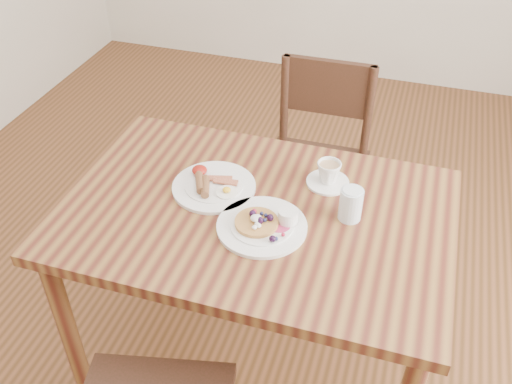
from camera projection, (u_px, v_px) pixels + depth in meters
The scene contains 7 objects.
ground at pixel (256, 356), 2.23m from camera, with size 5.00×5.00×0.00m, color #503117.
dining_table at pixel (256, 233), 1.82m from camera, with size 1.20×0.80×0.75m.
chair_far at pixel (317, 158), 2.42m from camera, with size 0.43×0.43×0.88m.
pancake_plate at pixel (264, 224), 1.69m from camera, with size 0.27×0.27×0.06m.
breakfast_plate at pixel (213, 185), 1.84m from camera, with size 0.27×0.27×0.04m.
teacup_saucer at pixel (328, 175), 1.84m from camera, with size 0.14×0.14×0.08m.
water_glass at pixel (351, 204), 1.70m from camera, with size 0.07×0.07×0.10m, color silver.
Camera 1 is at (0.40, -1.28, 1.89)m, focal length 40.00 mm.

